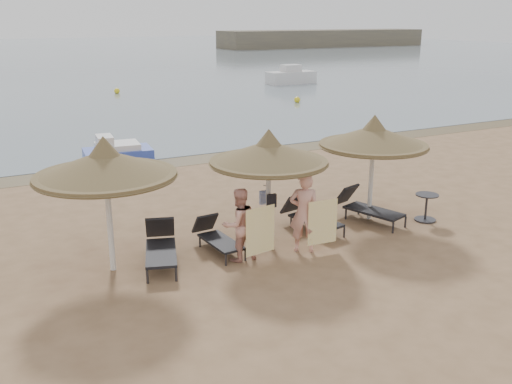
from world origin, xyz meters
The scene contains 20 objects.
ground centered at (0.00, 0.00, 0.00)m, with size 160.00×160.00×0.00m, color #926E4D.
sea centered at (0.00, 80.00, 0.01)m, with size 200.00×140.00×0.03m, color slate.
wet_sand_strip centered at (0.00, 9.40, 0.00)m, with size 200.00×1.60×0.01m, color brown.
palapa_left centered at (-3.90, 0.86, 2.35)m, with size 2.97×2.97×2.95m.
palapa_center centered at (-0.16, 0.70, 2.23)m, with size 2.82×2.82×2.80m.
palapa_right centered at (3.08, 0.91, 2.26)m, with size 2.87×2.87×2.84m.
lounger_far_left centered at (-2.84, 0.78, 0.39)m, with size 1.21×2.06×0.88m.
lounger_near_left centered at (-1.47, 0.84, 0.34)m, with size 0.69×1.72×0.75m.
lounger_near_right centered at (1.21, 1.00, 0.37)m, with size 0.94×1.90×0.81m.
lounger_far_right centered at (2.90, 0.85, 0.39)m, with size 1.20×2.06×0.88m.
side_table centered at (4.34, 0.10, 0.35)m, with size 0.61×0.61×0.74m.
person_left centered at (-1.24, 0.08, 0.97)m, with size 0.89×0.58×1.94m, color #DE9C8B.
person_right centered at (0.31, -0.16, 1.10)m, with size 1.01×0.66×2.20m, color #DE9C8B.
towel_left centered at (-0.89, -0.27, 0.75)m, with size 0.77×0.14×1.09m.
towel_right centered at (0.66, -0.41, 0.73)m, with size 0.76×0.07×1.06m.
bag_patterned centered at (-0.16, 0.88, 1.09)m, with size 0.26×0.09×0.33m.
bag_dark centered at (-0.16, 0.54, 1.10)m, with size 0.23×0.09×0.33m.
pedal_boat centered at (-1.47, 9.93, 0.42)m, with size 2.55×1.66×1.13m.
buoy_mid centered at (3.74, 30.33, 0.20)m, with size 0.40×0.40×0.40m, color yellow.
buoy_right centered at (12.79, 20.50, 0.19)m, with size 0.39×0.39×0.39m, color yellow.
Camera 1 is at (-6.39, -10.62, 5.24)m, focal length 40.00 mm.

